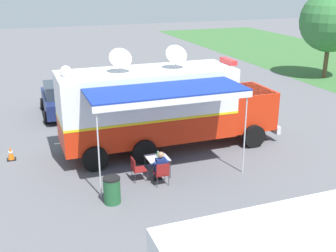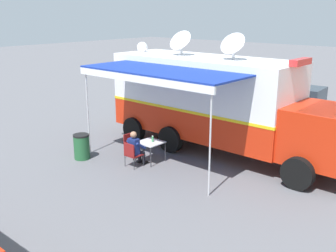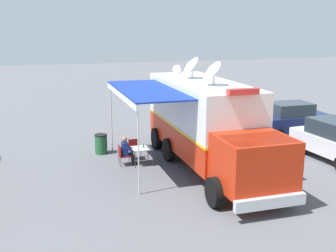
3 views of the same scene
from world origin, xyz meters
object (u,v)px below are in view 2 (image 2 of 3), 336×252
at_px(trash_bin, 82,147).
at_px(seated_responder, 136,148).
at_px(folding_chair_beside_table, 131,144).
at_px(water_bottle, 153,139).
at_px(command_truck, 219,101).
at_px(traffic_cone, 123,113).
at_px(folding_chair_at_table, 132,153).
at_px(folding_table, 150,143).
at_px(car_far_corner, 229,92).
at_px(car_behind_truck, 301,105).

bearing_deg(trash_bin, seated_responder, 112.41).
height_order(folding_chair_beside_table, seated_responder, seated_responder).
height_order(water_bottle, seated_responder, seated_responder).
bearing_deg(command_truck, traffic_cone, -98.84).
bearing_deg(folding_chair_at_table, trash_bin, -72.49).
distance_m(command_truck, folding_table, 3.00).
xyz_separation_m(water_bottle, car_far_corner, (-8.79, -2.50, 0.05)).
xyz_separation_m(command_truck, folding_chair_beside_table, (2.58, -2.01, -1.43)).
bearing_deg(folding_chair_at_table, car_far_corner, -166.37).
relative_size(folding_table, seated_responder, 0.64).
bearing_deg(seated_responder, folding_table, 169.93).
xyz_separation_m(folding_table, trash_bin, (1.42, -2.06, -0.22)).
bearing_deg(command_truck, folding_chair_beside_table, -37.92).
distance_m(folding_chair_beside_table, car_behind_truck, 8.82).
distance_m(traffic_cone, car_behind_truck, 8.54).
height_order(folding_chair_at_table, car_behind_truck, car_behind_truck).
xyz_separation_m(folding_chair_beside_table, car_behind_truck, (-8.38, 2.73, 0.37)).
bearing_deg(trash_bin, car_far_corner, -177.82).
xyz_separation_m(command_truck, folding_chair_at_table, (3.26, -1.27, -1.43)).
xyz_separation_m(folding_chair_at_table, folding_chair_beside_table, (-0.68, -0.74, 0.00)).
distance_m(seated_responder, traffic_cone, 6.47).
distance_m(command_truck, seated_responder, 3.56).
height_order(car_behind_truck, car_far_corner, same).
bearing_deg(folding_chair_beside_table, folding_table, 98.20).
xyz_separation_m(folding_table, water_bottle, (-0.07, 0.05, 0.16)).
relative_size(water_bottle, car_behind_truck, 0.05).
bearing_deg(command_truck, car_far_corner, -150.59).
bearing_deg(water_bottle, folding_table, -35.17).
height_order(folding_chair_beside_table, traffic_cone, folding_chair_beside_table).
bearing_deg(car_behind_truck, trash_bin, -22.16).
relative_size(command_truck, folding_chair_at_table, 10.91).
xyz_separation_m(folding_table, folding_chair_at_table, (0.80, -0.11, -0.16)).
bearing_deg(traffic_cone, command_truck, 81.16).
relative_size(folding_chair_at_table, car_behind_truck, 0.20).
xyz_separation_m(traffic_cone, car_behind_truck, (-4.82, 7.02, 0.60)).
relative_size(command_truck, folding_table, 11.85).
distance_m(car_behind_truck, car_far_corner, 4.37).
bearing_deg(car_behind_truck, traffic_cone, -55.51).
distance_m(folding_chair_beside_table, seated_responder, 0.90).
bearing_deg(folding_table, traffic_cone, -123.76).
bearing_deg(folding_chair_beside_table, car_far_corner, -169.89).
distance_m(folding_chair_at_table, seated_responder, 0.23).
distance_m(folding_chair_beside_table, traffic_cone, 5.58).
height_order(water_bottle, trash_bin, water_bottle).
bearing_deg(water_bottle, folding_chair_beside_table, -78.00).
height_order(folding_table, seated_responder, seated_responder).
bearing_deg(folding_table, folding_chair_beside_table, -81.80).
xyz_separation_m(seated_responder, car_behind_truck, (-8.87, 1.99, 0.23)).
xyz_separation_m(car_behind_truck, car_far_corner, (-0.60, -4.33, 0.00)).
xyz_separation_m(command_truck, trash_bin, (3.87, -3.22, -1.49)).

